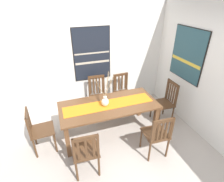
{
  "coord_description": "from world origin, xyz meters",
  "views": [
    {
      "loc": [
        -0.95,
        -2.2,
        2.7
      ],
      "look_at": [
        0.04,
        0.65,
        1.03
      ],
      "focal_mm": 28.4,
      "sensor_mm": 36.0,
      "label": 1
    }
  ],
  "objects_px": {
    "chair_5": "(98,95)",
    "dining_table": "(109,109)",
    "painting_on_side_wall": "(187,55)",
    "centerpiece_vase": "(105,101)",
    "chair_2": "(39,130)",
    "painting_on_back_wall": "(92,54)",
    "chair_3": "(166,101)",
    "chair_1": "(122,92)",
    "chair_4": "(86,152)",
    "chair_0": "(157,134)"
  },
  "relations": [
    {
      "from": "centerpiece_vase",
      "to": "chair_5",
      "type": "relative_size",
      "value": 0.71
    },
    {
      "from": "chair_1",
      "to": "painting_on_back_wall",
      "type": "xyz_separation_m",
      "value": [
        -0.66,
        0.35,
        0.95
      ]
    },
    {
      "from": "dining_table",
      "to": "painting_on_back_wall",
      "type": "distance_m",
      "value": 1.4
    },
    {
      "from": "chair_2",
      "to": "chair_4",
      "type": "xyz_separation_m",
      "value": [
        0.71,
        -0.8,
        0.0
      ]
    },
    {
      "from": "chair_5",
      "to": "painting_on_side_wall",
      "type": "distance_m",
      "value": 2.22
    },
    {
      "from": "chair_1",
      "to": "chair_4",
      "type": "distance_m",
      "value": 2.06
    },
    {
      "from": "chair_2",
      "to": "dining_table",
      "type": "bearing_deg",
      "value": 0.72
    },
    {
      "from": "chair_2",
      "to": "chair_5",
      "type": "relative_size",
      "value": 0.93
    },
    {
      "from": "painting_on_back_wall",
      "to": "chair_1",
      "type": "bearing_deg",
      "value": -27.95
    },
    {
      "from": "dining_table",
      "to": "painting_on_side_wall",
      "type": "xyz_separation_m",
      "value": [
        1.82,
        0.11,
        0.92
      ]
    },
    {
      "from": "chair_5",
      "to": "dining_table",
      "type": "bearing_deg",
      "value": -88.62
    },
    {
      "from": "chair_0",
      "to": "painting_on_back_wall",
      "type": "distance_m",
      "value": 2.31
    },
    {
      "from": "chair_0",
      "to": "painting_on_side_wall",
      "type": "height_order",
      "value": "painting_on_side_wall"
    },
    {
      "from": "chair_1",
      "to": "chair_4",
      "type": "height_order",
      "value": "chair_1"
    },
    {
      "from": "chair_0",
      "to": "chair_5",
      "type": "distance_m",
      "value": 1.78
    },
    {
      "from": "dining_table",
      "to": "painting_on_back_wall",
      "type": "bearing_deg",
      "value": 91.58
    },
    {
      "from": "chair_2",
      "to": "chair_4",
      "type": "distance_m",
      "value": 1.07
    },
    {
      "from": "painting_on_back_wall",
      "to": "chair_5",
      "type": "bearing_deg",
      "value": -87.96
    },
    {
      "from": "chair_0",
      "to": "chair_5",
      "type": "xyz_separation_m",
      "value": [
        -0.64,
        1.66,
        0.02
      ]
    },
    {
      "from": "chair_3",
      "to": "chair_1",
      "type": "bearing_deg",
      "value": 134.6
    },
    {
      "from": "dining_table",
      "to": "centerpiece_vase",
      "type": "xyz_separation_m",
      "value": [
        -0.08,
        -0.03,
        0.23
      ]
    },
    {
      "from": "centerpiece_vase",
      "to": "chair_3",
      "type": "distance_m",
      "value": 1.51
    },
    {
      "from": "chair_5",
      "to": "chair_2",
      "type": "bearing_deg",
      "value": -148.76
    },
    {
      "from": "chair_0",
      "to": "chair_3",
      "type": "bearing_deg",
      "value": 48.68
    },
    {
      "from": "chair_1",
      "to": "chair_2",
      "type": "bearing_deg",
      "value": -157.92
    },
    {
      "from": "chair_0",
      "to": "painting_on_side_wall",
      "type": "relative_size",
      "value": 0.82
    },
    {
      "from": "dining_table",
      "to": "chair_4",
      "type": "xyz_separation_m",
      "value": [
        -0.66,
        -0.82,
        -0.15
      ]
    },
    {
      "from": "dining_table",
      "to": "chair_0",
      "type": "xyz_separation_m",
      "value": [
        0.62,
        -0.85,
        -0.14
      ]
    },
    {
      "from": "chair_1",
      "to": "chair_5",
      "type": "distance_m",
      "value": 0.65
    },
    {
      "from": "centerpiece_vase",
      "to": "painting_on_side_wall",
      "type": "relative_size",
      "value": 0.62
    },
    {
      "from": "dining_table",
      "to": "chair_3",
      "type": "height_order",
      "value": "chair_3"
    },
    {
      "from": "dining_table",
      "to": "chair_3",
      "type": "xyz_separation_m",
      "value": [
        1.39,
        0.02,
        -0.12
      ]
    },
    {
      "from": "centerpiece_vase",
      "to": "painting_on_back_wall",
      "type": "distance_m",
      "value": 1.31
    },
    {
      "from": "painting_on_back_wall",
      "to": "chair_3",
      "type": "bearing_deg",
      "value": -38.33
    },
    {
      "from": "chair_0",
      "to": "chair_2",
      "type": "distance_m",
      "value": 2.17
    },
    {
      "from": "chair_4",
      "to": "chair_5",
      "type": "distance_m",
      "value": 1.74
    },
    {
      "from": "centerpiece_vase",
      "to": "dining_table",
      "type": "bearing_deg",
      "value": 17.68
    },
    {
      "from": "painting_on_back_wall",
      "to": "centerpiece_vase",
      "type": "bearing_deg",
      "value": -92.51
    },
    {
      "from": "chair_0",
      "to": "chair_4",
      "type": "xyz_separation_m",
      "value": [
        -1.29,
        0.04,
        -0.01
      ]
    },
    {
      "from": "chair_1",
      "to": "chair_2",
      "type": "height_order",
      "value": "chair_1"
    },
    {
      "from": "chair_0",
      "to": "chair_1",
      "type": "xyz_separation_m",
      "value": [
        0.0,
        1.65,
        0.0
      ]
    },
    {
      "from": "chair_5",
      "to": "chair_4",
      "type": "bearing_deg",
      "value": -111.6
    },
    {
      "from": "chair_1",
      "to": "chair_5",
      "type": "bearing_deg",
      "value": 179.09
    },
    {
      "from": "chair_3",
      "to": "painting_on_back_wall",
      "type": "distance_m",
      "value": 2.04
    },
    {
      "from": "chair_3",
      "to": "chair_5",
      "type": "distance_m",
      "value": 1.61
    },
    {
      "from": "chair_5",
      "to": "painting_on_side_wall",
      "type": "xyz_separation_m",
      "value": [
        1.84,
        -0.69,
        1.04
      ]
    },
    {
      "from": "chair_3",
      "to": "painting_on_back_wall",
      "type": "bearing_deg",
      "value": 141.67
    },
    {
      "from": "centerpiece_vase",
      "to": "painting_on_back_wall",
      "type": "relative_size",
      "value": 0.55
    },
    {
      "from": "chair_3",
      "to": "painting_on_side_wall",
      "type": "bearing_deg",
      "value": 12.1
    },
    {
      "from": "dining_table",
      "to": "chair_4",
      "type": "bearing_deg",
      "value": -128.99
    }
  ]
}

